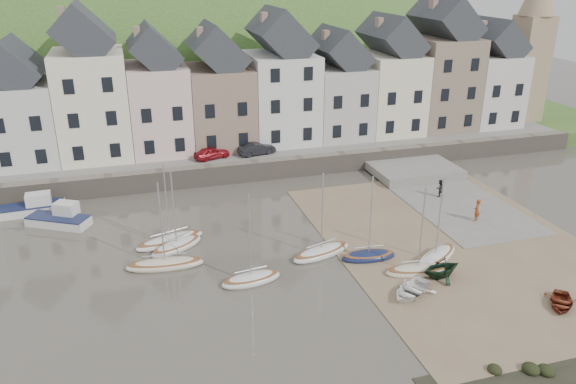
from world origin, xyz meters
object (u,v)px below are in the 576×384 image
object	(u,v)px
person_dark	(440,188)
car_left	(212,153)
rowboat_white	(411,290)
person_red	(477,210)
sailboat_0	(170,240)
rowboat_red	(561,302)
car_right	(257,149)
rowboat_green	(441,267)

from	to	relation	value
person_dark	car_left	size ratio (longest dim) A/B	0.45
rowboat_white	person_red	bearing A→B (deg)	97.88
rowboat_white	person_red	distance (m)	12.89
sailboat_0	person_dark	distance (m)	23.36
rowboat_white	rowboat_red	xyz separation A→B (m)	(7.90, -3.62, -0.06)
rowboat_white	rowboat_red	distance (m)	8.69
person_dark	car_right	xyz separation A→B (m)	(-13.44, 11.43, 1.30)
rowboat_white	person_dark	xyz separation A→B (m)	(9.79, 13.33, 0.50)
person_dark	car_left	bearing A→B (deg)	-46.54
rowboat_green	person_red	world-z (taller)	person_red
person_red	car_left	size ratio (longest dim) A/B	0.53
person_dark	car_right	bearing A→B (deg)	-54.29
car_right	person_red	bearing A→B (deg)	-152.48
rowboat_white	rowboat_green	world-z (taller)	rowboat_green
rowboat_green	car_right	xyz separation A→B (m)	(-6.50, 23.40, 1.43)
car_left	sailboat_0	bearing A→B (deg)	141.25
rowboat_green	car_right	distance (m)	24.33
person_red	car_right	xyz separation A→B (m)	(-13.64, 16.65, 1.18)
sailboat_0	car_left	bearing A→B (deg)	68.26
rowboat_white	car_left	distance (m)	26.11
sailboat_0	rowboat_white	size ratio (longest dim) A/B	1.94
rowboat_green	person_red	distance (m)	9.83
car_right	sailboat_0	bearing A→B (deg)	132.23
sailboat_0	person_dark	bearing A→B (deg)	5.14
person_red	person_dark	world-z (taller)	person_red
rowboat_green	car_left	bearing A→B (deg)	-162.96
rowboat_green	person_red	xyz separation A→B (m)	(7.14, 6.76, 0.25)
rowboat_white	person_dark	size ratio (longest dim) A/B	2.10
rowboat_green	person_dark	bearing A→B (deg)	141.92
car_left	car_right	bearing A→B (deg)	-107.00
sailboat_0	car_left	world-z (taller)	sailboat_0
rowboat_green	person_red	size ratio (longest dim) A/B	1.50
rowboat_green	person_dark	xyz separation A→B (m)	(6.94, 11.97, 0.12)
car_left	car_right	distance (m)	4.42
sailboat_0	person_red	world-z (taller)	sailboat_0
sailboat_0	car_left	xyz separation A→B (m)	(5.39, 13.53, 1.92)
person_red	rowboat_red	bearing A→B (deg)	39.54
person_red	rowboat_white	bearing A→B (deg)	-1.28
rowboat_red	car_left	xyz separation A→B (m)	(-15.98, 28.38, 1.85)
rowboat_green	car_right	bearing A→B (deg)	-172.45
rowboat_green	car_left	xyz separation A→B (m)	(-10.92, 23.40, 1.41)
rowboat_white	car_left	world-z (taller)	car_left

